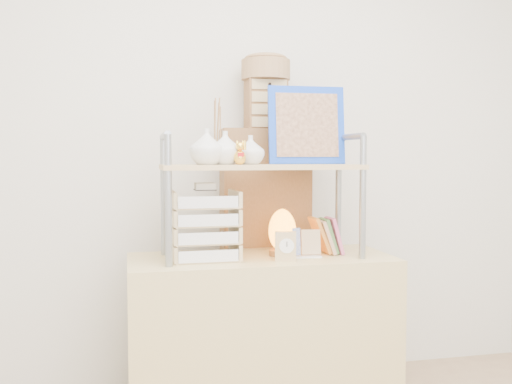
{
  "coord_description": "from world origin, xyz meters",
  "views": [
    {
      "loc": [
        -0.59,
        -1.32,
        1.21
      ],
      "look_at": [
        -0.02,
        1.2,
        1.05
      ],
      "focal_mm": 40.0,
      "sensor_mm": 36.0,
      "label": 1
    }
  ],
  "objects_px": {
    "desk": "(261,337)",
    "cabinet": "(265,258)",
    "salt_lamp": "(282,232)",
    "letter_tray": "(205,229)"
  },
  "relations": [
    {
      "from": "cabinet",
      "to": "salt_lamp",
      "type": "relative_size",
      "value": 6.24
    },
    {
      "from": "salt_lamp",
      "to": "desk",
      "type": "bearing_deg",
      "value": -175.65
    },
    {
      "from": "letter_tray",
      "to": "salt_lamp",
      "type": "xyz_separation_m",
      "value": [
        0.36,
        0.02,
        -0.03
      ]
    },
    {
      "from": "desk",
      "to": "salt_lamp",
      "type": "distance_m",
      "value": 0.5
    },
    {
      "from": "desk",
      "to": "cabinet",
      "type": "bearing_deg",
      "value": 74.11
    },
    {
      "from": "salt_lamp",
      "to": "letter_tray",
      "type": "bearing_deg",
      "value": -177.18
    },
    {
      "from": "desk",
      "to": "letter_tray",
      "type": "relative_size",
      "value": 3.52
    },
    {
      "from": "letter_tray",
      "to": "salt_lamp",
      "type": "relative_size",
      "value": 1.58
    },
    {
      "from": "letter_tray",
      "to": "desk",
      "type": "bearing_deg",
      "value": 2.23
    },
    {
      "from": "cabinet",
      "to": "letter_tray",
      "type": "xyz_separation_m",
      "value": [
        -0.37,
        -0.38,
        0.21
      ]
    }
  ]
}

